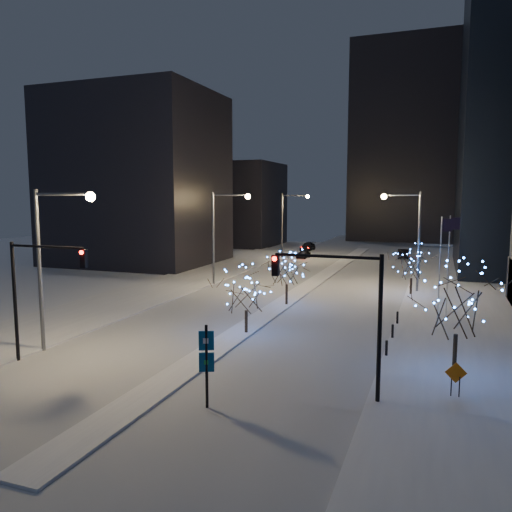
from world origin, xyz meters
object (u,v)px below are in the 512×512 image
at_px(street_lamp_w_near, 52,248).
at_px(wayfinding_sign, 207,357).
at_px(traffic_signal_west, 35,282).
at_px(car_mid, 403,254).
at_px(street_lamp_w_mid, 222,225).
at_px(holiday_tree_median_near, 246,290).
at_px(construction_sign, 456,376).
at_px(street_lamp_east, 410,228).
at_px(car_near, 303,254).
at_px(holiday_tree_plaza_near, 457,302).
at_px(street_lamp_w_far, 289,216).
at_px(holiday_tree_median_far, 287,269).
at_px(traffic_signal_east, 346,301).
at_px(holiday_tree_plaza_far, 412,263).
at_px(car_far, 308,247).

distance_m(street_lamp_w_near, wayfinding_sign, 13.53).
xyz_separation_m(traffic_signal_west, car_mid, (16.14, 58.30, -4.03)).
height_order(street_lamp_w_mid, holiday_tree_median_near, street_lamp_w_mid).
bearing_deg(car_mid, construction_sign, 90.84).
height_order(holiday_tree_median_near, construction_sign, holiday_tree_median_near).
xyz_separation_m(car_mid, construction_sign, (6.18, -55.48, 0.43)).
bearing_deg(holiday_tree_median_near, construction_sign, -27.79).
distance_m(street_lamp_east, car_near, 29.18).
xyz_separation_m(holiday_tree_plaza_near, wayfinding_sign, (-10.65, -8.34, -1.64)).
relative_size(street_lamp_w_near, street_lamp_w_mid, 1.00).
bearing_deg(street_lamp_w_near, street_lamp_w_far, 90.00).
relative_size(holiday_tree_median_far, wayfinding_sign, 1.21).
bearing_deg(car_mid, street_lamp_w_mid, 56.49).
bearing_deg(holiday_tree_median_near, street_lamp_w_far, 102.62).
relative_size(car_near, holiday_tree_median_far, 0.79).
relative_size(traffic_signal_east, holiday_tree_median_near, 1.46).
bearing_deg(construction_sign, holiday_tree_plaza_far, 88.92).
xyz_separation_m(car_mid, holiday_tree_median_far, (-7.20, -38.70, 2.50)).
bearing_deg(street_lamp_w_far, holiday_tree_plaza_far, -50.79).
bearing_deg(street_lamp_east, construction_sign, -82.05).
relative_size(traffic_signal_west, wayfinding_sign, 1.81).
bearing_deg(car_far, traffic_signal_west, -87.92).
height_order(holiday_tree_plaza_far, construction_sign, holiday_tree_plaza_far).
xyz_separation_m(car_near, holiday_tree_plaza_near, (20.75, -46.82, 3.39)).
distance_m(street_lamp_w_near, holiday_tree_plaza_far, 32.78).
bearing_deg(holiday_tree_median_near, holiday_tree_plaza_near, -15.17).
xyz_separation_m(street_lamp_east, holiday_tree_median_far, (-9.58, -10.41, -3.22)).
bearing_deg(traffic_signal_west, car_far, 90.50).
distance_m(wayfinding_sign, construction_sign, 11.76).
distance_m(street_lamp_w_far, car_far, 13.50).
height_order(street_lamp_east, car_mid, street_lamp_east).
height_order(street_lamp_w_far, holiday_tree_plaza_far, street_lamp_w_far).
relative_size(holiday_tree_plaza_near, construction_sign, 3.57).
bearing_deg(street_lamp_w_mid, street_lamp_east, 8.96).
xyz_separation_m(street_lamp_w_far, holiday_tree_plaza_near, (22.85, -45.77, -2.48)).
relative_size(street_lamp_w_near, traffic_signal_east, 1.43).
height_order(holiday_tree_plaza_far, wayfinding_sign, holiday_tree_plaza_far).
bearing_deg(street_lamp_east, street_lamp_w_far, 130.85).
xyz_separation_m(holiday_tree_median_near, wayfinding_sign, (2.77, -11.98, -0.75)).
bearing_deg(traffic_signal_west, street_lamp_w_near, 103.96).
xyz_separation_m(street_lamp_w_near, car_far, (-0.06, 62.19, -5.81)).
height_order(car_mid, wayfinding_sign, wayfinding_sign).
relative_size(holiday_tree_plaza_far, wayfinding_sign, 1.23).
xyz_separation_m(traffic_signal_west, holiday_tree_median_far, (8.94, 19.59, -1.53)).
height_order(street_lamp_w_near, car_far, street_lamp_w_near).
relative_size(street_lamp_w_mid, holiday_tree_median_near, 2.08).
bearing_deg(street_lamp_w_mid, construction_sign, -46.67).
relative_size(street_lamp_w_mid, car_near, 2.71).
bearing_deg(traffic_signal_west, holiday_tree_plaza_near, 15.57).
relative_size(holiday_tree_median_far, holiday_tree_plaza_far, 0.99).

